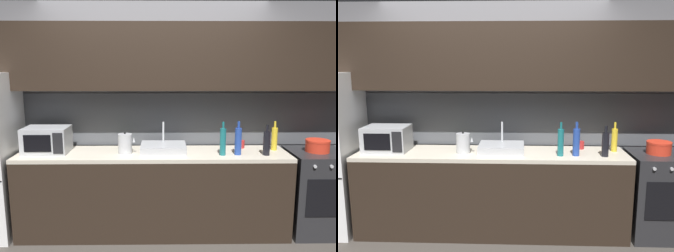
% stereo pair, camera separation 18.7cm
% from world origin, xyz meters
% --- Properties ---
extents(back_wall, '(4.60, 0.44, 2.50)m').
position_xyz_m(back_wall, '(0.00, 1.20, 1.55)').
color(back_wall, slate).
rests_on(back_wall, ground).
extents(counter_run, '(2.86, 0.60, 0.90)m').
position_xyz_m(counter_run, '(0.00, 0.90, 0.45)').
color(counter_run, black).
rests_on(counter_run, ground).
extents(oven_range, '(0.60, 0.62, 0.90)m').
position_xyz_m(oven_range, '(1.77, 0.90, 0.45)').
color(oven_range, '#232326').
rests_on(oven_range, ground).
extents(microwave, '(0.46, 0.35, 0.27)m').
position_xyz_m(microwave, '(-1.13, 0.92, 1.04)').
color(microwave, '#A8AAAF').
rests_on(microwave, counter_run).
extents(sink_basin, '(0.48, 0.38, 0.30)m').
position_xyz_m(sink_basin, '(0.11, 0.93, 0.94)').
color(sink_basin, '#ADAFB5').
rests_on(sink_basin, counter_run).
extents(kettle, '(0.18, 0.15, 0.23)m').
position_xyz_m(kettle, '(-0.29, 0.86, 1.00)').
color(kettle, '#B7BABF').
rests_on(kettle, counter_run).
extents(wine_bottle_blue, '(0.07, 0.07, 0.35)m').
position_xyz_m(wine_bottle_blue, '(0.88, 0.79, 1.05)').
color(wine_bottle_blue, '#234299').
rests_on(wine_bottle_blue, counter_run).
extents(wine_bottle_teal, '(0.06, 0.06, 0.35)m').
position_xyz_m(wine_bottle_teal, '(0.72, 0.78, 1.04)').
color(wine_bottle_teal, '#19666B').
rests_on(wine_bottle_teal, counter_run).
extents(wine_bottle_yellow, '(0.06, 0.06, 0.32)m').
position_xyz_m(wine_bottle_yellow, '(1.31, 0.98, 1.03)').
color(wine_bottle_yellow, gold).
rests_on(wine_bottle_yellow, counter_run).
extents(wine_bottle_dark, '(0.07, 0.07, 0.31)m').
position_xyz_m(wine_bottle_dark, '(1.17, 0.77, 1.03)').
color(wine_bottle_dark, black).
rests_on(wine_bottle_dark, counter_run).
extents(mug_red, '(0.07, 0.07, 0.09)m').
position_xyz_m(mug_red, '(0.98, 1.08, 0.94)').
color(mug_red, '#A82323').
rests_on(mug_red, counter_run).
extents(mug_green, '(0.09, 0.09, 0.10)m').
position_xyz_m(mug_green, '(-0.34, 1.04, 0.95)').
color(mug_green, '#1E6B2D').
rests_on(mug_green, counter_run).
extents(cooking_pot, '(0.25, 0.25, 0.13)m').
position_xyz_m(cooking_pot, '(1.75, 0.90, 0.97)').
color(cooking_pot, red).
rests_on(cooking_pot, oven_range).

